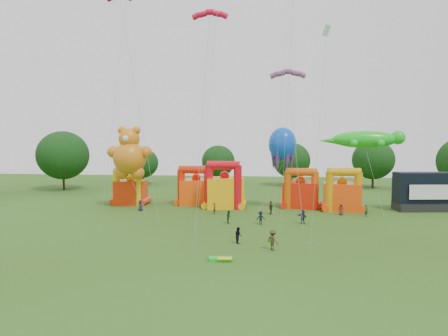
# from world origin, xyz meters

# --- Properties ---
(ground) EXTENTS (160.00, 160.00, 0.00)m
(ground) POSITION_xyz_m (0.00, 0.00, 0.00)
(ground) COLOR #2E4A15
(ground) RESTS_ON ground
(tree_ring) EXTENTS (126.75, 128.89, 12.07)m
(tree_ring) POSITION_xyz_m (-1.22, 0.63, 6.26)
(tree_ring) COLOR #352314
(tree_ring) RESTS_ON ground
(bouncy_castle_0) EXTENTS (4.95, 4.09, 5.97)m
(bouncy_castle_0) POSITION_xyz_m (-18.58, 28.37, 2.28)
(bouncy_castle_0) COLOR red
(bouncy_castle_0) RESTS_ON ground
(bouncy_castle_1) EXTENTS (6.21, 5.39, 6.24)m
(bouncy_castle_1) POSITION_xyz_m (-8.22, 29.67, 2.36)
(bouncy_castle_1) COLOR #FF500D
(bouncy_castle_1) RESTS_ON ground
(bouncy_castle_2) EXTENTS (6.18, 5.33, 7.14)m
(bouncy_castle_2) POSITION_xyz_m (-3.34, 26.81, 2.70)
(bouncy_castle_2) COLOR #FFAC0D
(bouncy_castle_2) RESTS_ON ground
(bouncy_castle_3) EXTENTS (5.70, 4.86, 6.10)m
(bouncy_castle_3) POSITION_xyz_m (8.08, 28.28, 2.32)
(bouncy_castle_3) COLOR red
(bouncy_castle_3) RESTS_ON ground
(bouncy_castle_4) EXTENTS (5.48, 4.57, 6.29)m
(bouncy_castle_4) POSITION_xyz_m (13.87, 26.36, 2.39)
(bouncy_castle_4) COLOR #FF480D
(bouncy_castle_4) RESTS_ON ground
(stage_trailer) EXTENTS (9.23, 4.46, 5.58)m
(stage_trailer) POSITION_xyz_m (26.08, 28.07, 2.70)
(stage_trailer) COLOR black
(stage_trailer) RESTS_ON ground
(teddy_bear_kite) EXTENTS (7.15, 6.15, 12.37)m
(teddy_bear_kite) POSITION_xyz_m (-16.89, 24.54, 6.37)
(teddy_bear_kite) COLOR orange
(teddy_bear_kite) RESTS_ON ground
(gecko_kite) EXTENTS (12.26, 7.01, 11.70)m
(gecko_kite) POSITION_xyz_m (17.58, 26.49, 7.54)
(gecko_kite) COLOR #1CC71D
(gecko_kite) RESTS_ON ground
(octopus_kite) EXTENTS (5.36, 4.12, 12.19)m
(octopus_kite) POSITION_xyz_m (4.77, 27.02, 7.30)
(octopus_kite) COLOR blue
(octopus_kite) RESTS_ON ground
(parafoil_kites) EXTENTS (27.48, 13.36, 31.36)m
(parafoil_kites) POSITION_xyz_m (-11.01, 18.23, 14.52)
(parafoil_kites) COLOR red
(parafoil_kites) RESTS_ON ground
(diamond_kites) EXTENTS (25.64, 20.31, 39.56)m
(diamond_kites) POSITION_xyz_m (0.24, 14.30, 16.46)
(diamond_kites) COLOR #C44109
(diamond_kites) RESTS_ON ground
(folded_kite_bundle) EXTENTS (2.11, 1.29, 0.31)m
(folded_kite_bundle) POSITION_xyz_m (-0.57, 0.52, 0.14)
(folded_kite_bundle) COLOR green
(folded_kite_bundle) RESTS_ON ground
(spectator_0) EXTENTS (0.91, 0.75, 1.59)m
(spectator_0) POSITION_xyz_m (-15.09, 22.90, 0.79)
(spectator_0) COLOR #212137
(spectator_0) RESTS_ON ground
(spectator_1) EXTENTS (0.48, 0.63, 1.55)m
(spectator_1) POSITION_xyz_m (-4.08, 21.52, 0.78)
(spectator_1) COLOR #5F2A1B
(spectator_1) RESTS_ON ground
(spectator_2) EXTENTS (0.73, 0.86, 1.56)m
(spectator_2) POSITION_xyz_m (-1.48, 15.70, 0.78)
(spectator_2) COLOR #183C1E
(spectator_2) RESTS_ON ground
(spectator_3) EXTENTS (1.11, 0.73, 1.60)m
(spectator_3) POSITION_xyz_m (2.40, 15.46, 0.80)
(spectator_3) COLOR black
(spectator_3) RESTS_ON ground
(spectator_4) EXTENTS (0.79, 1.17, 1.85)m
(spectator_4) POSITION_xyz_m (3.62, 22.32, 0.93)
(spectator_4) COLOR #3E2B18
(spectator_4) RESTS_ON ground
(spectator_5) EXTENTS (1.38, 1.63, 1.76)m
(spectator_5) POSITION_xyz_m (7.49, 16.47, 0.88)
(spectator_5) COLOR #2B2843
(spectator_5) RESTS_ON ground
(spectator_6) EXTENTS (0.84, 0.63, 1.57)m
(spectator_6) POSITION_xyz_m (13.11, 22.69, 0.78)
(spectator_6) COLOR maroon
(spectator_6) RESTS_ON ground
(spectator_7) EXTENTS (0.68, 0.70, 1.62)m
(spectator_7) POSITION_xyz_m (16.32, 22.13, 0.81)
(spectator_7) COLOR #1A4323
(spectator_7) RESTS_ON ground
(spectator_8) EXTENTS (0.87, 0.96, 1.61)m
(spectator_8) POSITION_xyz_m (0.42, 6.37, 0.80)
(spectator_8) COLOR black
(spectator_8) RESTS_ON ground
(spectator_9) EXTENTS (1.37, 1.37, 1.90)m
(spectator_9) POSITION_xyz_m (3.80, 4.25, 0.95)
(spectator_9) COLOR #3C3618
(spectator_9) RESTS_ON ground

